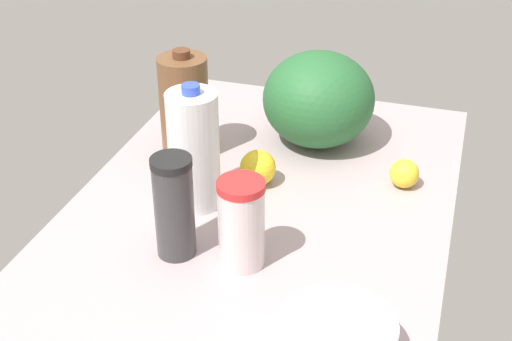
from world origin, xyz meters
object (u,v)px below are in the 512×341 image
(tumbler_cup, at_px, (241,223))
(chocolate_milk_jug, at_px, (184,107))
(lemon_loose, at_px, (404,174))
(lemon_by_jug, at_px, (258,168))
(milk_jug, at_px, (194,150))
(shaker_bottle, at_px, (174,207))
(mixing_bowl, at_px, (337,339))
(watermelon, at_px, (319,99))

(tumbler_cup, height_order, chocolate_milk_jug, chocolate_milk_jug)
(lemon_loose, bearing_deg, lemon_by_jug, 105.29)
(milk_jug, bearing_deg, shaker_bottle, -170.89)
(tumbler_cup, distance_m, lemon_loose, 0.43)
(tumbler_cup, relative_size, shaker_bottle, 0.86)
(tumbler_cup, height_order, shaker_bottle, shaker_bottle)
(chocolate_milk_jug, bearing_deg, mixing_bowl, -138.62)
(lemon_loose, bearing_deg, milk_jug, 115.91)
(watermelon, bearing_deg, tumbler_cup, 177.25)
(shaker_bottle, relative_size, lemon_loose, 3.21)
(tumbler_cup, height_order, lemon_by_jug, tumbler_cup)
(milk_jug, relative_size, chocolate_milk_jug, 1.05)
(watermelon, bearing_deg, lemon_loose, -122.54)
(tumbler_cup, relative_size, chocolate_milk_jug, 0.68)
(lemon_by_jug, bearing_deg, shaker_bottle, 165.48)
(mixing_bowl, xyz_separation_m, shaker_bottle, (0.17, 0.34, 0.07))
(shaker_bottle, height_order, lemon_by_jug, shaker_bottle)
(tumbler_cup, bearing_deg, lemon_by_jug, 11.19)
(mixing_bowl, bearing_deg, lemon_by_jug, 30.75)
(mixing_bowl, height_order, lemon_by_jug, lemon_by_jug)
(tumbler_cup, xyz_separation_m, shaker_bottle, (-0.01, 0.12, 0.01))
(chocolate_milk_jug, height_order, lemon_loose, chocolate_milk_jug)
(shaker_bottle, bearing_deg, chocolate_milk_jug, 19.37)
(tumbler_cup, bearing_deg, lemon_loose, -35.04)
(shaker_bottle, bearing_deg, lemon_by_jug, -14.52)
(lemon_by_jug, bearing_deg, mixing_bowl, -149.25)
(tumbler_cup, height_order, mixing_bowl, tumbler_cup)
(watermelon, relative_size, chocolate_milk_jug, 1.02)
(shaker_bottle, height_order, lemon_loose, shaker_bottle)
(milk_jug, xyz_separation_m, lemon_by_jug, (0.11, -0.10, -0.09))
(shaker_bottle, height_order, chocolate_milk_jug, chocolate_milk_jug)
(watermelon, xyz_separation_m, lemon_loose, (-0.14, -0.22, -0.08))
(milk_jug, height_order, watermelon, milk_jug)
(chocolate_milk_jug, xyz_separation_m, lemon_by_jug, (-0.08, -0.20, -0.08))
(chocolate_milk_jug, relative_size, lemon_loose, 4.07)
(mixing_bowl, bearing_deg, chocolate_milk_jug, 41.38)
(shaker_bottle, bearing_deg, mixing_bowl, -116.70)
(watermelon, distance_m, shaker_bottle, 0.52)
(mixing_bowl, distance_m, lemon_by_jug, 0.52)
(lemon_loose, relative_size, lemon_by_jug, 0.80)
(mixing_bowl, distance_m, chocolate_milk_jug, 0.70)
(tumbler_cup, distance_m, milk_jug, 0.22)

